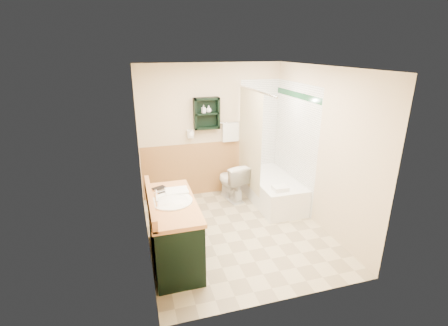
# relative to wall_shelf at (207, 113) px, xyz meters

# --- Properties ---
(floor) EXTENTS (3.00, 3.00, 0.00)m
(floor) POSITION_rel_wall_shelf_xyz_m (0.10, -1.41, -1.55)
(floor) COLOR #C9BA92
(floor) RESTS_ON ground
(back_wall) EXTENTS (2.60, 0.04, 2.40)m
(back_wall) POSITION_rel_wall_shelf_xyz_m (0.10, 0.11, -0.35)
(back_wall) COLOR beige
(back_wall) RESTS_ON ground
(left_wall) EXTENTS (0.04, 3.00, 2.40)m
(left_wall) POSITION_rel_wall_shelf_xyz_m (-1.22, -1.41, -0.35)
(left_wall) COLOR beige
(left_wall) RESTS_ON ground
(right_wall) EXTENTS (0.04, 3.00, 2.40)m
(right_wall) POSITION_rel_wall_shelf_xyz_m (1.42, -1.41, -0.35)
(right_wall) COLOR beige
(right_wall) RESTS_ON ground
(ceiling) EXTENTS (2.60, 3.00, 0.04)m
(ceiling) POSITION_rel_wall_shelf_xyz_m (0.10, -1.41, 0.87)
(ceiling) COLOR white
(ceiling) RESTS_ON back_wall
(wainscot_left) EXTENTS (2.98, 2.98, 1.00)m
(wainscot_left) POSITION_rel_wall_shelf_xyz_m (-1.19, -1.41, -1.05)
(wainscot_left) COLOR tan
(wainscot_left) RESTS_ON left_wall
(wainscot_back) EXTENTS (2.58, 2.58, 1.00)m
(wainscot_back) POSITION_rel_wall_shelf_xyz_m (0.10, 0.08, -1.05)
(wainscot_back) COLOR tan
(wainscot_back) RESTS_ON back_wall
(mirror_frame) EXTENTS (1.30, 1.30, 1.00)m
(mirror_frame) POSITION_rel_wall_shelf_xyz_m (-1.17, -1.96, -0.05)
(mirror_frame) COLOR brown
(mirror_frame) RESTS_ON left_wall
(mirror_glass) EXTENTS (1.20, 1.20, 0.90)m
(mirror_glass) POSITION_rel_wall_shelf_xyz_m (-1.17, -1.96, -0.05)
(mirror_glass) COLOR white
(mirror_glass) RESTS_ON left_wall
(tile_right) EXTENTS (1.50, 1.50, 2.10)m
(tile_right) POSITION_rel_wall_shelf_xyz_m (1.38, -0.66, -0.50)
(tile_right) COLOR white
(tile_right) RESTS_ON right_wall
(tile_back) EXTENTS (0.95, 0.95, 2.10)m
(tile_back) POSITION_rel_wall_shelf_xyz_m (1.13, 0.07, -0.50)
(tile_back) COLOR white
(tile_back) RESTS_ON back_wall
(tile_accent) EXTENTS (1.50, 1.50, 0.10)m
(tile_accent) POSITION_rel_wall_shelf_xyz_m (1.37, -0.66, 0.35)
(tile_accent) COLOR #134323
(tile_accent) RESTS_ON right_wall
(wall_shelf) EXTENTS (0.45, 0.15, 0.55)m
(wall_shelf) POSITION_rel_wall_shelf_xyz_m (0.00, 0.00, 0.00)
(wall_shelf) COLOR black
(wall_shelf) RESTS_ON back_wall
(hair_dryer) EXTENTS (0.10, 0.24, 0.18)m
(hair_dryer) POSITION_rel_wall_shelf_xyz_m (-0.30, 0.02, -0.35)
(hair_dryer) COLOR white
(hair_dryer) RESTS_ON back_wall
(towel_bar) EXTENTS (0.40, 0.06, 0.40)m
(towel_bar) POSITION_rel_wall_shelf_xyz_m (0.45, 0.04, -0.20)
(towel_bar) COLOR white
(towel_bar) RESTS_ON back_wall
(curtain_rod) EXTENTS (0.03, 1.60, 0.03)m
(curtain_rod) POSITION_rel_wall_shelf_xyz_m (0.63, -0.66, 0.45)
(curtain_rod) COLOR silver
(curtain_rod) RESTS_ON back_wall
(shower_curtain) EXTENTS (1.05, 1.05, 1.70)m
(shower_curtain) POSITION_rel_wall_shelf_xyz_m (0.63, -0.48, -0.40)
(shower_curtain) COLOR beige
(shower_curtain) RESTS_ON curtain_rod
(vanity) EXTENTS (0.59, 1.32, 0.84)m
(vanity) POSITION_rel_wall_shelf_xyz_m (-0.89, -1.83, -1.13)
(vanity) COLOR black
(vanity) RESTS_ON ground
(bathtub) EXTENTS (0.70, 1.50, 0.47)m
(bathtub) POSITION_rel_wall_shelf_xyz_m (1.03, -0.61, -1.32)
(bathtub) COLOR white
(bathtub) RESTS_ON ground
(toilet) EXTENTS (0.52, 0.76, 0.68)m
(toilet) POSITION_rel_wall_shelf_xyz_m (0.37, -0.30, -1.21)
(toilet) COLOR white
(toilet) RESTS_ON ground
(counter_towel) EXTENTS (0.29, 0.23, 0.04)m
(counter_towel) POSITION_rel_wall_shelf_xyz_m (-0.79, -1.58, -0.69)
(counter_towel) COLOR white
(counter_towel) RESTS_ON vanity
(vanity_book) EXTENTS (0.17, 0.09, 0.23)m
(vanity_book) POSITION_rel_wall_shelf_xyz_m (-1.06, -1.49, -0.60)
(vanity_book) COLOR black
(vanity_book) RESTS_ON vanity
(tub_towel) EXTENTS (0.23, 0.19, 0.07)m
(tub_towel) POSITION_rel_wall_shelf_xyz_m (0.92, -1.16, -1.05)
(tub_towel) COLOR white
(tub_towel) RESTS_ON bathtub
(soap_bottle_a) EXTENTS (0.09, 0.15, 0.06)m
(soap_bottle_a) POSITION_rel_wall_shelf_xyz_m (-0.06, -0.01, 0.05)
(soap_bottle_a) COLOR white
(soap_bottle_a) RESTS_ON wall_shelf
(soap_bottle_b) EXTENTS (0.13, 0.15, 0.10)m
(soap_bottle_b) POSITION_rel_wall_shelf_xyz_m (0.04, -0.01, 0.06)
(soap_bottle_b) COLOR white
(soap_bottle_b) RESTS_ON wall_shelf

